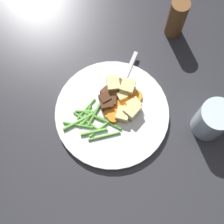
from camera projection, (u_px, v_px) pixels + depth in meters
The scene contains 38 objects.
ground_plane at pixel (112, 114), 0.77m from camera, with size 3.00×3.00×0.00m, color #2D2D33.
dinner_plate at pixel (112, 113), 0.76m from camera, with size 0.29×0.29×0.02m, color white.
stew_sauce at pixel (119, 101), 0.77m from camera, with size 0.10×0.10×0.00m, color brown.
carrot_slice_0 at pixel (136, 96), 0.77m from camera, with size 0.03×0.03×0.01m, color orange.
carrot_slice_1 at pixel (125, 109), 0.76m from camera, with size 0.03×0.03×0.01m, color orange.
carrot_slice_2 at pixel (117, 108), 0.75m from camera, with size 0.03×0.03×0.01m, color orange.
carrot_slice_3 at pixel (123, 103), 0.76m from camera, with size 0.03×0.03×0.01m, color orange.
carrot_slice_4 at pixel (129, 98), 0.76m from camera, with size 0.03×0.03×0.01m, color orange.
carrot_slice_5 at pixel (114, 97), 0.77m from camera, with size 0.03×0.03×0.01m, color orange.
carrot_slice_6 at pixel (109, 113), 0.75m from camera, with size 0.03×0.03×0.01m, color orange.
carrot_slice_7 at pixel (114, 116), 0.75m from camera, with size 0.03×0.03×0.01m, color orange.
potato_chunk_0 at pixel (132, 110), 0.74m from camera, with size 0.04×0.03×0.03m, color #EAD68C.
potato_chunk_1 at pixel (122, 96), 0.76m from camera, with size 0.02×0.02×0.03m, color #E5CC7A.
potato_chunk_2 at pixel (123, 114), 0.74m from camera, with size 0.03×0.03×0.03m, color #EAD68C.
potato_chunk_3 at pixel (127, 88), 0.76m from camera, with size 0.03×0.03×0.04m, color #EAD68C.
potato_chunk_4 at pixel (113, 85), 0.76m from camera, with size 0.03×0.04×0.04m, color #EAD68C.
potato_chunk_5 at pixel (134, 105), 0.75m from camera, with size 0.03×0.03×0.02m, color #E5CC7A.
meat_chunk_0 at pixel (105, 99), 0.75m from camera, with size 0.02×0.02×0.03m, color #4C2B19.
meat_chunk_1 at pixel (106, 105), 0.75m from camera, with size 0.03×0.02×0.02m, color #4C2B19.
meat_chunk_2 at pixel (106, 92), 0.77m from camera, with size 0.02×0.02×0.02m, color #56331E.
meat_chunk_3 at pixel (119, 86), 0.77m from camera, with size 0.03×0.03×0.03m, color #56331E.
meat_chunk_4 at pixel (111, 101), 0.75m from camera, with size 0.02×0.03×0.02m, color #4C2B19.
green_bean_0 at pixel (95, 113), 0.75m from camera, with size 0.01×0.01×0.08m, color #599E38.
green_bean_1 at pixel (96, 117), 0.75m from camera, with size 0.01×0.01×0.07m, color #599E38.
green_bean_2 at pixel (86, 109), 0.76m from camera, with size 0.01×0.01×0.07m, color #66AD42.
green_bean_3 at pixel (109, 123), 0.74m from camera, with size 0.01×0.01×0.06m, color #599E38.
green_bean_4 at pixel (94, 132), 0.74m from camera, with size 0.01×0.01×0.07m, color #66AD42.
green_bean_5 at pixel (78, 125), 0.74m from camera, with size 0.01×0.01×0.07m, color #599E38.
green_bean_6 at pixel (85, 116), 0.75m from camera, with size 0.01×0.01×0.06m, color #599E38.
green_bean_7 at pixel (78, 122), 0.74m from camera, with size 0.01×0.01×0.08m, color #66AD42.
green_bean_8 at pixel (100, 128), 0.74m from camera, with size 0.01×0.01×0.07m, color #66AD42.
green_bean_9 at pixel (86, 112), 0.75m from camera, with size 0.01×0.01×0.05m, color #66AD42.
green_bean_10 at pixel (86, 121), 0.75m from camera, with size 0.01×0.01×0.08m, color #66AD42.
green_bean_11 at pixel (104, 136), 0.73m from camera, with size 0.01×0.01×0.08m, color #599E38.
green_bean_12 at pixel (88, 118), 0.75m from camera, with size 0.01×0.01×0.06m, color #66AD42.
fork at pixel (124, 82), 0.78m from camera, with size 0.16×0.10×0.00m.
water_glass at pixel (212, 120), 0.71m from camera, with size 0.08×0.08×0.10m, color silver.
pepper_mill at pixel (177, 18), 0.80m from camera, with size 0.05×0.05×0.12m, color brown.
Camera 1 is at (-0.16, -0.19, 0.73)m, focal length 48.70 mm.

